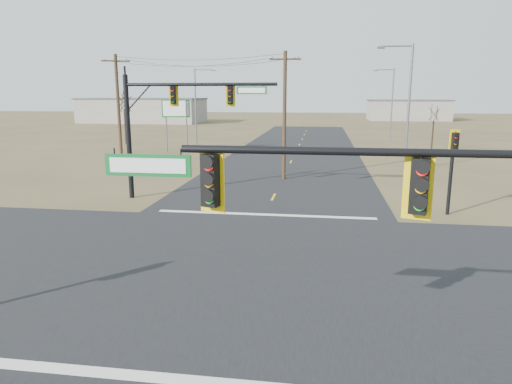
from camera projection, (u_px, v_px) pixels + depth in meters
ground at (241, 264)px, 17.74m from camera, size 320.00×320.00×0.00m
road_ew at (241, 264)px, 17.73m from camera, size 160.00×14.00×0.02m
road_ns at (241, 264)px, 17.73m from camera, size 14.00×160.00×0.02m
stop_bar_near at (183, 380)px, 10.47m from camera, size 12.00×0.40×0.01m
stop_bar_far at (265, 214)px, 24.99m from camera, size 12.00×0.40×0.01m
mast_arm_near at (411, 206)px, 8.61m from camera, size 10.32×0.55×6.00m
mast_arm_far at (171, 111)px, 27.73m from camera, size 9.46×0.55×7.67m
pedestal_signal_ne at (453, 154)px, 24.32m from camera, size 0.64×0.56×4.69m
utility_pole_near at (284, 114)px, 34.64m from camera, size 2.36×0.36×9.66m
utility_pole_far at (119, 109)px, 41.35m from camera, size 2.30×1.08×10.02m
highway_sign at (176, 115)px, 51.46m from camera, size 3.17×0.55×5.98m
streetlight_a at (406, 101)px, 38.39m from camera, size 2.96×0.37×10.61m
streetlight_b at (390, 101)px, 63.17m from camera, size 2.80×0.30×10.07m
streetlight_c at (197, 104)px, 55.78m from camera, size 2.68×0.25×9.66m
bare_tree_a at (125, 101)px, 51.28m from camera, size 3.48×3.48×7.26m
bare_tree_b at (124, 101)px, 60.07m from camera, size 3.68×3.68×7.14m
bare_tree_c at (434, 113)px, 51.83m from camera, size 2.97×2.97×5.73m
warehouse_left at (143, 111)px, 109.92m from camera, size 28.00×14.00×5.50m
warehouse_mid at (408, 110)px, 120.16m from camera, size 20.00×12.00×5.00m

